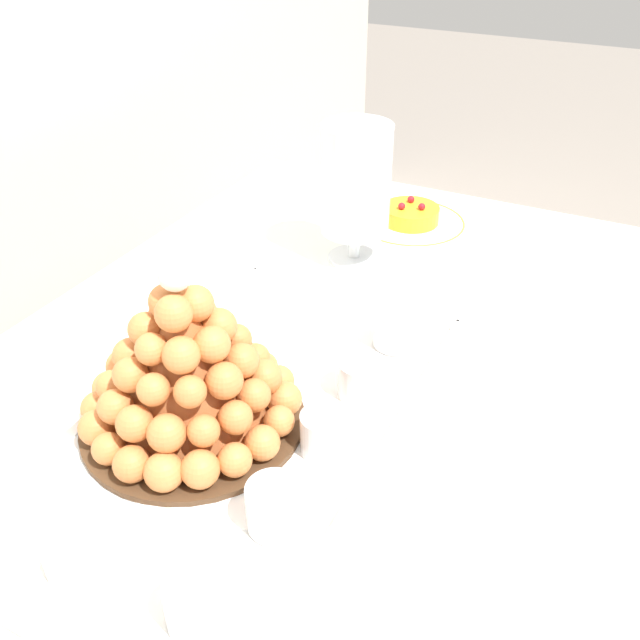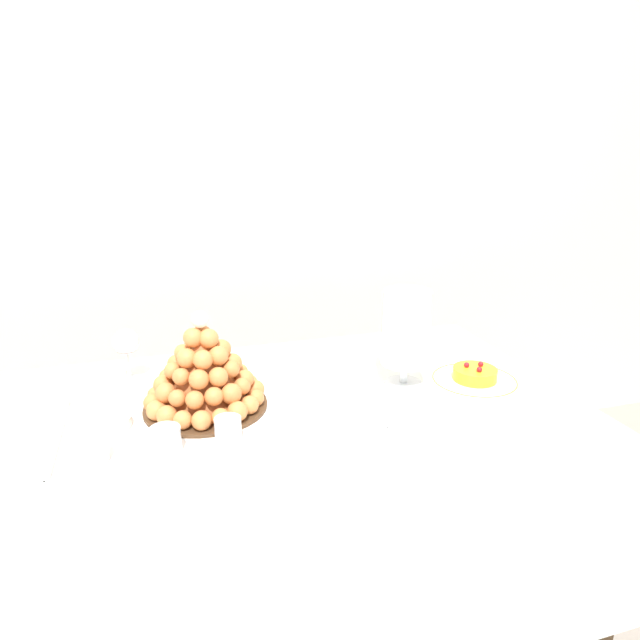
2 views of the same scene
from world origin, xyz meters
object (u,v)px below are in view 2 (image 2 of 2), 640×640
object	(u,v)px
fruit_tart_plate	(475,377)
wine_glass	(126,344)
dessert_cup_centre	(228,431)
dessert_cup_mid_left	(166,442)
dessert_cup_left	(94,450)
serving_tray	(219,419)
croquembouche	(204,373)
macaron_goblet	(406,329)
creme_brulee_ramekin	(107,422)
dessert_cup_mid_right	(284,423)
dessert_cup_right	(342,413)

from	to	relation	value
fruit_tart_plate	wine_glass	bearing A→B (deg)	162.48
wine_glass	dessert_cup_centre	bearing A→B (deg)	-63.51
fruit_tart_plate	dessert_cup_mid_left	bearing A→B (deg)	-170.12
dessert_cup_left	wine_glass	distance (m)	0.40
serving_tray	dessert_cup_left	world-z (taller)	dessert_cup_left
croquembouche	macaron_goblet	bearing A→B (deg)	0.26
creme_brulee_ramekin	fruit_tart_plate	size ratio (longest dim) A/B	0.45
dessert_cup_mid_right	fruit_tart_plate	xyz separation A→B (m)	(0.52, 0.13, -0.02)
wine_glass	dessert_cup_left	bearing A→B (deg)	-98.25
dessert_cup_centre	dessert_cup_mid_left	bearing A→B (deg)	-177.90
croquembouche	dessert_cup_right	size ratio (longest dim) A/B	4.39
dessert_cup_centre	dessert_cup_left	bearing A→B (deg)	178.69
dessert_cup_centre	dessert_cup_right	size ratio (longest dim) A/B	0.86
dessert_cup_mid_left	macaron_goblet	size ratio (longest dim) A/B	0.25
dessert_cup_mid_left	creme_brulee_ramekin	xyz separation A→B (m)	(-0.11, 0.14, -0.01)
dessert_cup_left	macaron_goblet	size ratio (longest dim) A/B	0.21
dessert_cup_mid_left	dessert_cup_right	size ratio (longest dim) A/B	0.95
serving_tray	fruit_tart_plate	bearing A→B (deg)	1.69
serving_tray	dessert_cup_centre	bearing A→B (deg)	-87.17
dessert_cup_right	macaron_goblet	bearing A→B (deg)	36.69
creme_brulee_ramekin	serving_tray	bearing A→B (deg)	-6.93
dessert_cup_mid_right	croquembouche	bearing A→B (deg)	131.16
dessert_cup_left	dessert_cup_mid_right	distance (m)	0.37
serving_tray	dessert_cup_mid_right	world-z (taller)	dessert_cup_mid_right
fruit_tart_plate	wine_glass	distance (m)	0.88
dessert_cup_centre	fruit_tart_plate	world-z (taller)	dessert_cup_centre
dessert_cup_mid_right	wine_glass	xyz separation A→B (m)	(-0.31, 0.39, 0.07)
creme_brulee_ramekin	dessert_cup_left	bearing A→B (deg)	-96.68
dessert_cup_mid_right	creme_brulee_ramekin	size ratio (longest dim) A/B	0.62
dessert_cup_left	dessert_cup_right	xyz separation A→B (m)	(0.49, -0.00, 0.00)
dessert_cup_mid_right	dessert_cup_right	distance (m)	0.13
croquembouche	wine_glass	xyz separation A→B (m)	(-0.17, 0.23, 0.01)
dessert_cup_left	serving_tray	bearing A→B (deg)	22.79
serving_tray	croquembouche	size ratio (longest dim) A/B	2.38
dessert_cup_left	creme_brulee_ramekin	bearing A→B (deg)	83.32
wine_glass	serving_tray	bearing A→B (deg)	-56.13
dessert_cup_right	fruit_tart_plate	size ratio (longest dim) A/B	0.29
creme_brulee_ramekin	macaron_goblet	distance (m)	0.71
dessert_cup_centre	dessert_cup_right	xyz separation A→B (m)	(0.24, 0.00, 0.00)
croquembouche	dessert_cup_left	bearing A→B (deg)	-144.40
macaron_goblet	dessert_cup_left	bearing A→B (deg)	-167.18
macaron_goblet	fruit_tart_plate	size ratio (longest dim) A/B	1.11
serving_tray	fruit_tart_plate	world-z (taller)	fruit_tart_plate
serving_tray	fruit_tart_plate	size ratio (longest dim) A/B	3.01
dessert_cup_mid_left	dessert_cup_centre	distance (m)	0.12
croquembouche	wine_glass	bearing A→B (deg)	126.60
serving_tray	dessert_cup_centre	distance (m)	0.11
dessert_cup_centre	fruit_tart_plate	xyz separation A→B (m)	(0.64, 0.13, -0.02)
creme_brulee_ramekin	wine_glass	size ratio (longest dim) A/B	0.72
croquembouche	dessert_cup_centre	world-z (taller)	croquembouche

